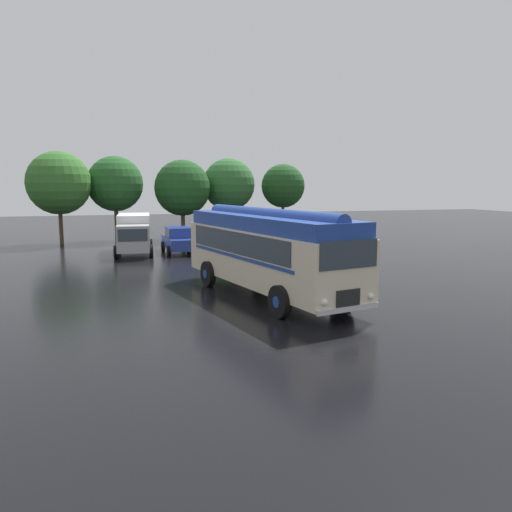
% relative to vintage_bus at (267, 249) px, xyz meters
% --- Properties ---
extents(ground_plane, '(120.00, 120.00, 0.00)m').
position_rel_vintage_bus_xyz_m(ground_plane, '(0.43, -0.12, -1.89)').
color(ground_plane, black).
extents(vintage_bus, '(4.43, 10.37, 3.49)m').
position_rel_vintage_bus_xyz_m(vintage_bus, '(0.00, 0.00, 0.00)').
color(vintage_bus, beige).
rests_on(vintage_bus, ground).
extents(car_near_left, '(2.04, 4.24, 1.66)m').
position_rel_vintage_bus_xyz_m(car_near_left, '(-1.41, 14.01, -1.05)').
color(car_near_left, navy).
rests_on(car_near_left, ground).
extents(car_mid_left, '(2.20, 4.32, 1.66)m').
position_rel_vintage_bus_xyz_m(car_mid_left, '(1.40, 14.82, -1.05)').
color(car_mid_left, '#4C5156').
rests_on(car_mid_left, ground).
extents(box_van, '(2.67, 5.90, 2.50)m').
position_rel_vintage_bus_xyz_m(box_van, '(-4.24, 14.45, -0.53)').
color(box_van, silver).
rests_on(box_van, ground).
extents(tree_far_left, '(4.68, 4.68, 6.90)m').
position_rel_vintage_bus_xyz_m(tree_far_left, '(-9.03, 21.57, 2.64)').
color(tree_far_left, '#4C3823').
rests_on(tree_far_left, ground).
extents(tree_left_of_centre, '(4.34, 4.34, 6.67)m').
position_rel_vintage_bus_xyz_m(tree_left_of_centre, '(-5.08, 22.76, 2.64)').
color(tree_left_of_centre, '#4C3823').
rests_on(tree_left_of_centre, ground).
extents(tree_centre, '(4.52, 4.52, 6.44)m').
position_rel_vintage_bus_xyz_m(tree_centre, '(0.09, 22.25, 2.31)').
color(tree_centre, '#4C3823').
rests_on(tree_centre, ground).
extents(tree_right_of_centre, '(4.42, 4.42, 6.67)m').
position_rel_vintage_bus_xyz_m(tree_right_of_centre, '(4.39, 23.27, 2.49)').
color(tree_right_of_centre, '#4C3823').
rests_on(tree_right_of_centre, ground).
extents(tree_far_right, '(3.79, 3.79, 6.23)m').
position_rel_vintage_bus_xyz_m(tree_far_right, '(9.09, 22.92, 2.46)').
color(tree_far_right, '#4C3823').
rests_on(tree_far_right, ground).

